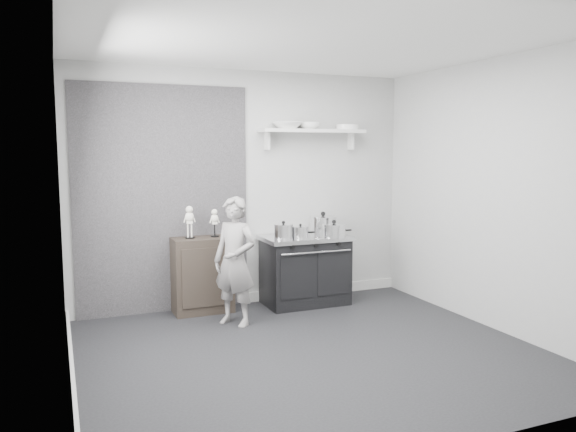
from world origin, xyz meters
name	(u,v)px	position (x,y,z in m)	size (l,w,h in m)	color
ground	(310,352)	(0.00, 0.00, 0.00)	(4.00, 4.00, 0.00)	black
room_shell	(294,168)	(-0.09, 0.15, 1.64)	(4.02, 3.62, 2.71)	#A3A2A0
wall_shelf	(313,132)	(0.80, 1.68, 2.01)	(1.30, 0.26, 0.24)	silver
stove	(305,270)	(0.62, 1.48, 0.41)	(1.00, 0.63, 0.81)	black
side_cabinet	(202,275)	(-0.57, 1.61, 0.42)	(0.64, 0.38, 0.84)	black
child	(235,261)	(-0.37, 1.03, 0.66)	(0.48, 0.32, 1.33)	gray
pot_front_left	(283,231)	(0.31, 1.40, 0.89)	(0.31, 0.22, 0.20)	silver
pot_back_right	(323,225)	(0.89, 1.56, 0.91)	(0.40, 0.32, 0.27)	silver
pot_front_right	(334,230)	(0.89, 1.28, 0.88)	(0.36, 0.28, 0.20)	silver
pot_front_center	(301,232)	(0.50, 1.34, 0.87)	(0.27, 0.18, 0.17)	silver
skeleton_full	(189,220)	(-0.70, 1.61, 1.04)	(0.11, 0.07, 0.41)	white
skeleton_torso	(215,221)	(-0.42, 1.61, 1.01)	(0.10, 0.06, 0.35)	white
bowl_large	(287,125)	(0.47, 1.67, 2.08)	(0.32, 0.32, 0.08)	white
bowl_small	(309,126)	(0.75, 1.67, 2.08)	(0.25, 0.25, 0.08)	white
plate_stack	(347,127)	(1.26, 1.67, 2.07)	(0.27, 0.27, 0.06)	white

